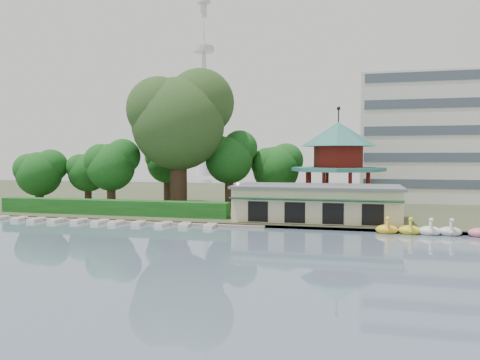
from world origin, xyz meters
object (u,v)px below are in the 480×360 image
(boathouse, at_px, (317,202))
(pavilion, at_px, (338,157))
(dock, at_px, (120,221))
(big_tree, at_px, (180,117))

(boathouse, height_order, pavilion, pavilion)
(dock, distance_m, boathouse, 22.62)
(big_tree, bearing_deg, pavilion, 10.33)
(dock, xyz_separation_m, pavilion, (24.00, 14.80, 7.36))
(big_tree, bearing_deg, dock, -106.07)
(dock, relative_size, boathouse, 1.83)
(boathouse, bearing_deg, big_tree, 161.70)
(boathouse, relative_size, big_tree, 0.97)
(pavilion, bearing_deg, dock, -148.34)
(boathouse, xyz_separation_m, big_tree, (-18.83, 6.23, 10.52))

